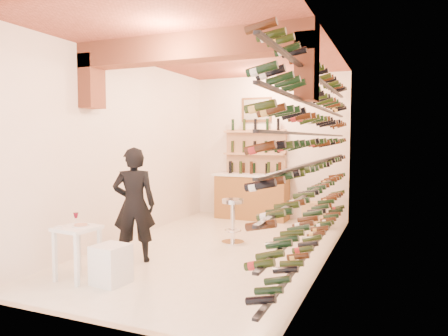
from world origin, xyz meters
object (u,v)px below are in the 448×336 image
person (134,205)px  chrome_barstool (233,218)px  white_stool (111,264)px  back_counter (252,195)px  crate_lower (313,222)px  tasting_table (77,236)px  wine_rack (313,155)px

person → chrome_barstool: (0.93, 1.54, -0.39)m
white_stool → person: bearing=106.9°
white_stool → person: size_ratio=0.29×
back_counter → crate_lower: bearing=-17.1°
chrome_barstool → crate_lower: chrome_barstool is taller
tasting_table → white_stool: bearing=10.2°
wine_rack → person: 2.70m
tasting_table → person: 1.00m
tasting_table → white_stool: 0.58m
back_counter → white_stool: back_counter is taller
wine_rack → tasting_table: 3.43m
white_stool → crate_lower: white_stool is taller
tasting_table → white_stool: tasting_table is taller
back_counter → chrome_barstool: 2.25m
back_counter → tasting_table: back_counter is taller
chrome_barstool → wine_rack: bearing=-17.2°
person → back_counter: bearing=-127.3°
white_stool → crate_lower: size_ratio=1.13×
white_stool → chrome_barstool: chrome_barstool is taller
back_counter → chrome_barstool: back_counter is taller
white_stool → person: (-0.27, 0.90, 0.59)m
tasting_table → chrome_barstool: bearing=70.9°
back_counter → white_stool: size_ratio=3.51×
person → wine_rack: bearing=175.8°
wine_rack → white_stool: size_ratio=11.78×
white_stool → wine_rack: bearing=43.9°
crate_lower → person: bearing=-121.0°
tasting_table → crate_lower: (2.19, 4.25, -0.43)m
tasting_table → chrome_barstool: (1.14, 2.49, -0.12)m
white_stool → tasting_table: bearing=-175.3°
wine_rack → person: (-2.36, -1.10, -0.71)m
white_stool → crate_lower: 4.54m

